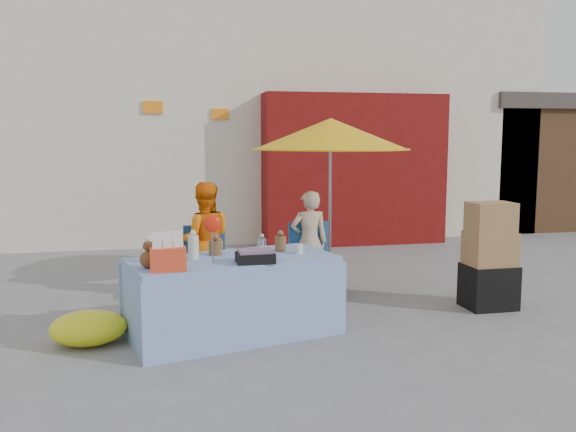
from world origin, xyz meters
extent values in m
plane|color=slate|center=(0.00, 0.00, 0.00)|extent=(80.00, 80.00, 0.00)
cube|color=silver|center=(0.00, 7.00, 2.25)|extent=(12.00, 5.00, 4.50)
cube|color=maroon|center=(2.20, 4.20, 1.30)|extent=(3.20, 0.60, 2.60)
cube|color=#4C331E|center=(6.50, 6.00, 1.20)|extent=(2.60, 3.00, 2.40)
cube|color=#3F3833|center=(6.50, 6.00, 2.55)|extent=(2.80, 3.20, 0.30)
cube|color=orange|center=(-1.20, 4.48, 2.35)|extent=(0.32, 0.04, 0.20)
cube|color=orange|center=(-0.10, 4.48, 2.25)|extent=(0.28, 0.04, 0.18)
cube|color=#87A3D8|center=(-0.52, -0.32, 0.37)|extent=(2.04, 1.28, 0.75)
cube|color=#87A3D8|center=(-0.41, -0.75, 0.35)|extent=(1.89, 0.50, 0.70)
cube|color=#87A3D8|center=(-0.63, 0.10, 0.35)|extent=(1.89, 0.50, 0.70)
cylinder|color=silver|center=(-1.28, -0.36, 0.83)|extent=(0.13, 0.13, 0.18)
cylinder|color=brown|center=(-1.11, -0.22, 0.83)|extent=(0.14, 0.14, 0.16)
cylinder|color=silver|center=(-0.88, -0.31, 0.85)|extent=(0.12, 0.12, 0.22)
cylinder|color=brown|center=(-0.67, -0.16, 0.82)|extent=(0.16, 0.16, 0.14)
cylinder|color=#B2B2B7|center=(-0.19, -0.01, 0.81)|extent=(0.11, 0.11, 0.12)
cylinder|color=brown|center=(-0.02, -0.09, 0.82)|extent=(0.13, 0.13, 0.15)
cylinder|color=silver|center=(-0.22, -0.30, 0.79)|extent=(0.10, 0.10, 0.09)
cylinder|color=silver|center=(0.13, -0.26, 0.79)|extent=(0.10, 0.10, 0.09)
sphere|color=brown|center=(-1.29, -0.62, 0.82)|extent=(0.15, 0.15, 0.15)
ellipsoid|color=red|center=(-0.73, -0.53, 1.10)|extent=(0.16, 0.09, 0.15)
cube|color=red|center=(-1.12, -0.78, 0.84)|extent=(0.32, 0.21, 0.20)
cube|color=black|center=(-0.35, -0.59, 0.79)|extent=(0.39, 0.31, 0.09)
cube|color=#1D4D85|center=(-0.67, 0.92, 0.23)|extent=(0.49, 0.47, 0.45)
cube|color=#1D4D85|center=(-0.67, 1.14, 0.65)|extent=(0.48, 0.05, 0.40)
cube|color=#1D4D85|center=(0.58, 0.92, 0.23)|extent=(0.49, 0.47, 0.45)
cube|color=#1D4D85|center=(0.58, 1.14, 0.65)|extent=(0.48, 0.05, 0.40)
imported|color=orange|center=(-0.67, 1.07, 0.68)|extent=(0.67, 0.53, 1.36)
imported|color=tan|center=(0.58, 1.07, 0.62)|extent=(0.46, 0.31, 1.23)
cylinder|color=gray|center=(0.88, 1.22, 1.00)|extent=(0.04, 0.04, 2.00)
cone|color=#EEAD0C|center=(0.88, 1.22, 1.90)|extent=(1.90, 1.90, 0.38)
cylinder|color=#EEAD0C|center=(0.88, 1.22, 1.72)|extent=(1.90, 1.90, 0.02)
cube|color=black|center=(2.33, -0.01, 0.24)|extent=(0.53, 0.43, 0.48)
cube|color=#987144|center=(2.33, -0.01, 0.66)|extent=(0.50, 0.38, 0.36)
cube|color=#987144|center=(2.31, -0.03, 1.01)|extent=(0.46, 0.35, 0.33)
ellipsoid|color=yellow|center=(-1.84, -0.32, 0.15)|extent=(0.85, 0.78, 0.31)
camera|label=1|loc=(-1.22, -5.90, 1.87)|focal=38.00mm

